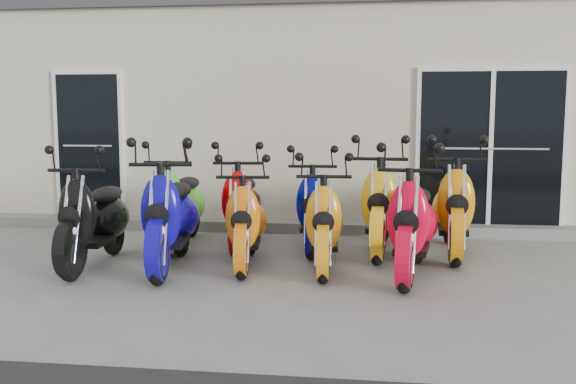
% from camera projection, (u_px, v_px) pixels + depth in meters
% --- Properties ---
extents(ground, '(80.00, 80.00, 0.00)m').
position_uv_depth(ground, '(281.00, 265.00, 7.16)').
color(ground, gray).
rests_on(ground, ground).
extents(building, '(14.00, 6.00, 3.20)m').
position_uv_depth(building, '(320.00, 117.00, 12.08)').
color(building, beige).
rests_on(building, ground).
extents(roof_cap, '(14.20, 6.20, 0.16)m').
position_uv_depth(roof_cap, '(321.00, 26.00, 11.87)').
color(roof_cap, '#3F3F42').
rests_on(roof_cap, building).
extents(front_step, '(14.00, 0.40, 0.15)m').
position_uv_depth(front_step, '(301.00, 227.00, 9.14)').
color(front_step, gray).
rests_on(front_step, ground).
extents(door_left, '(1.07, 0.08, 2.22)m').
position_uv_depth(door_left, '(89.00, 142.00, 9.56)').
color(door_left, black).
rests_on(door_left, front_step).
extents(door_right, '(2.02, 0.08, 2.22)m').
position_uv_depth(door_right, '(490.00, 144.00, 8.80)').
color(door_right, black).
rests_on(door_right, front_step).
extents(scooter_front_black, '(0.76, 1.88, 1.37)m').
position_uv_depth(scooter_front_black, '(93.00, 205.00, 7.02)').
color(scooter_front_black, black).
rests_on(scooter_front_black, ground).
extents(scooter_front_blue, '(0.95, 2.05, 1.46)m').
position_uv_depth(scooter_front_blue, '(170.00, 203.00, 6.92)').
color(scooter_front_blue, '#0E089A').
rests_on(scooter_front_blue, ground).
extents(scooter_front_orange_a, '(0.82, 1.79, 1.28)m').
position_uv_depth(scooter_front_orange_a, '(246.00, 209.00, 7.04)').
color(scooter_front_orange_a, orange).
rests_on(scooter_front_orange_a, ground).
extents(scooter_front_orange_b, '(0.74, 1.80, 1.30)m').
position_uv_depth(scooter_front_orange_b, '(324.00, 210.00, 6.91)').
color(scooter_front_orange_b, orange).
rests_on(scooter_front_orange_b, ground).
extents(scooter_front_red, '(0.99, 2.01, 1.42)m').
position_uv_depth(scooter_front_red, '(413.00, 209.00, 6.60)').
color(scooter_front_red, red).
rests_on(scooter_front_red, ground).
extents(scooter_back_green, '(0.69, 1.85, 1.36)m').
position_uv_depth(scooter_back_green, '(179.00, 193.00, 8.13)').
color(scooter_back_green, '#4BD529').
rests_on(scooter_back_green, ground).
extents(scooter_back_red, '(0.86, 1.90, 1.36)m').
position_uv_depth(scooter_back_red, '(242.00, 194.00, 8.02)').
color(scooter_back_red, '#D50002').
rests_on(scooter_back_red, ground).
extents(scooter_back_blue, '(0.74, 1.82, 1.32)m').
position_uv_depth(scooter_back_blue, '(314.00, 196.00, 7.93)').
color(scooter_back_blue, '#010779').
rests_on(scooter_back_blue, ground).
extents(scooter_back_yellow, '(0.84, 2.01, 1.45)m').
position_uv_depth(scooter_back_yellow, '(382.00, 193.00, 7.73)').
color(scooter_back_yellow, yellow).
rests_on(scooter_back_yellow, ground).
extents(scooter_back_extra, '(0.84, 2.01, 1.45)m').
position_uv_depth(scooter_back_extra, '(454.00, 194.00, 7.62)').
color(scooter_back_extra, orange).
rests_on(scooter_back_extra, ground).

